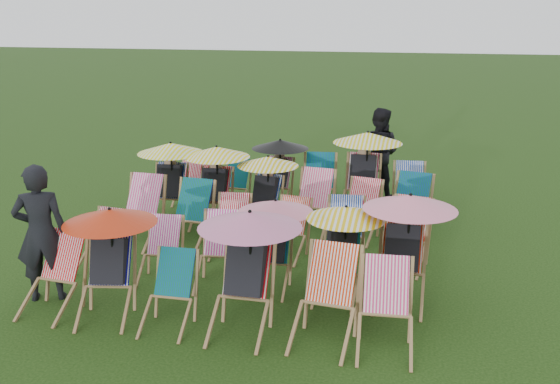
% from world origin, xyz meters
% --- Properties ---
extents(ground, '(100.00, 100.00, 0.00)m').
position_xyz_m(ground, '(0.00, 0.00, 0.00)').
color(ground, black).
rests_on(ground, ground).
extents(deckchair_0, '(0.66, 0.88, 0.91)m').
position_xyz_m(deckchair_0, '(-2.02, -2.29, 0.45)').
color(deckchair_0, olive).
rests_on(deckchair_0, ground).
extents(deckchair_1, '(1.09, 1.19, 1.30)m').
position_xyz_m(deckchair_1, '(-1.30, -2.24, 0.68)').
color(deckchair_1, olive).
rests_on(deckchair_1, ground).
extents(deckchair_2, '(0.57, 0.78, 0.83)m').
position_xyz_m(deckchair_2, '(-0.50, -2.34, 0.42)').
color(deckchair_2, olive).
rests_on(deckchair_2, ground).
extents(deckchair_3, '(1.17, 1.21, 1.39)m').
position_xyz_m(deckchair_3, '(0.37, -2.22, 0.73)').
color(deckchair_3, olive).
rests_on(deckchair_3, ground).
extents(deckchair_4, '(0.75, 0.98, 1.00)m').
position_xyz_m(deckchair_4, '(1.30, -2.25, 0.50)').
color(deckchair_4, olive).
rests_on(deckchair_4, ground).
extents(deckchair_5, '(0.68, 0.90, 0.93)m').
position_xyz_m(deckchair_5, '(1.95, -2.28, 0.46)').
color(deckchair_5, olive).
rests_on(deckchair_5, ground).
extents(deckchair_6, '(0.61, 0.80, 0.81)m').
position_xyz_m(deckchair_6, '(-2.08, -1.04, 0.41)').
color(deckchair_6, olive).
rests_on(deckchair_6, ground).
extents(deckchair_7, '(0.62, 0.80, 0.81)m').
position_xyz_m(deckchair_7, '(-1.13, -1.15, 0.41)').
color(deckchair_7, olive).
rests_on(deckchair_7, ground).
extents(deckchair_8, '(0.71, 0.91, 0.92)m').
position_xyz_m(deckchair_8, '(-0.31, -1.10, 0.46)').
color(deckchair_8, olive).
rests_on(deckchair_8, ground).
extents(deckchair_9, '(0.99, 1.03, 1.17)m').
position_xyz_m(deckchair_9, '(0.38, -1.03, 0.62)').
color(deckchair_9, olive).
rests_on(deckchair_9, ground).
extents(deckchair_10, '(1.00, 1.04, 1.18)m').
position_xyz_m(deckchair_10, '(1.30, -1.12, 0.62)').
color(deckchair_10, olive).
rests_on(deckchair_10, ground).
extents(deckchair_11, '(1.15, 1.19, 1.37)m').
position_xyz_m(deckchair_11, '(2.06, -1.06, 0.72)').
color(deckchair_11, olive).
rests_on(deckchair_11, ground).
extents(deckchair_12, '(0.69, 0.95, 1.01)m').
position_xyz_m(deckchair_12, '(-2.07, 0.09, 0.51)').
color(deckchair_12, olive).
rests_on(deckchair_12, ground).
extents(deckchair_13, '(0.73, 0.96, 0.99)m').
position_xyz_m(deckchair_13, '(-1.24, 0.08, 0.50)').
color(deckchair_13, olive).
rests_on(deckchair_13, ground).
extents(deckchair_14, '(0.63, 0.83, 0.85)m').
position_xyz_m(deckchair_14, '(-0.51, -0.02, 0.42)').
color(deckchair_14, olive).
rests_on(deckchair_14, ground).
extents(deckchair_15, '(0.66, 0.84, 0.83)m').
position_xyz_m(deckchair_15, '(0.34, 0.08, 0.42)').
color(deckchair_15, olive).
rests_on(deckchair_15, ground).
extents(deckchair_16, '(0.68, 0.89, 0.90)m').
position_xyz_m(deckchair_16, '(1.20, 0.05, 0.45)').
color(deckchair_16, olive).
rests_on(deckchair_16, ground).
extents(deckchair_17, '(0.77, 0.96, 0.94)m').
position_xyz_m(deckchair_17, '(2.05, 0.11, 0.47)').
color(deckchair_17, olive).
rests_on(deckchair_17, ground).
extents(deckchair_18, '(1.14, 1.22, 1.35)m').
position_xyz_m(deckchair_18, '(-2.03, 1.24, 0.71)').
color(deckchair_18, olive).
rests_on(deckchair_18, ground).
extents(deckchair_19, '(1.12, 1.18, 1.33)m').
position_xyz_m(deckchair_19, '(-1.20, 1.21, 0.70)').
color(deckchair_19, olive).
rests_on(deckchair_19, ground).
extents(deckchair_20, '(1.02, 1.08, 1.21)m').
position_xyz_m(deckchair_20, '(-0.33, 1.24, 0.64)').
color(deckchair_20, olive).
rests_on(deckchair_20, ground).
extents(deckchair_21, '(0.74, 0.97, 0.99)m').
position_xyz_m(deckchair_21, '(0.48, 1.21, 0.49)').
color(deckchair_21, olive).
rests_on(deckchair_21, ground).
extents(deckchair_22, '(0.75, 0.93, 0.91)m').
position_xyz_m(deckchair_22, '(1.28, 1.12, 0.45)').
color(deckchair_22, olive).
rests_on(deckchair_22, ground).
extents(deckchair_23, '(0.82, 1.02, 1.00)m').
position_xyz_m(deckchair_23, '(2.03, 1.27, 0.50)').
color(deckchair_23, olive).
rests_on(deckchair_23, ground).
extents(deckchair_24, '(0.63, 0.84, 0.88)m').
position_xyz_m(deckchair_24, '(-2.06, 2.33, 0.44)').
color(deckchair_24, olive).
rests_on(deckchair_24, ground).
extents(deckchair_25, '(0.59, 0.79, 0.82)m').
position_xyz_m(deckchair_25, '(-1.20, 2.29, 0.41)').
color(deckchair_25, olive).
rests_on(deckchair_25, ground).
extents(deckchair_26, '(1.05, 1.10, 1.24)m').
position_xyz_m(deckchair_26, '(-0.42, 2.48, 0.66)').
color(deckchair_26, olive).
rests_on(deckchair_26, ground).
extents(deckchair_27, '(0.75, 0.98, 1.00)m').
position_xyz_m(deckchair_27, '(0.39, 2.39, 0.50)').
color(deckchair_27, olive).
rests_on(deckchair_27, ground).
extents(deckchair_28, '(1.23, 1.28, 1.46)m').
position_xyz_m(deckchair_28, '(1.19, 2.45, 0.77)').
color(deckchair_28, olive).
rests_on(deckchair_28, ground).
extents(deckchair_29, '(0.68, 0.90, 0.93)m').
position_xyz_m(deckchair_29, '(2.01, 2.38, 0.47)').
color(deckchair_29, olive).
rests_on(deckchair_29, ground).
extents(person_left, '(0.76, 0.65, 1.75)m').
position_xyz_m(person_left, '(-2.30, -2.02, 0.88)').
color(person_left, black).
rests_on(person_left, ground).
extents(person_rear, '(0.99, 0.85, 1.75)m').
position_xyz_m(person_rear, '(1.35, 3.59, 0.87)').
color(person_rear, black).
rests_on(person_rear, ground).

